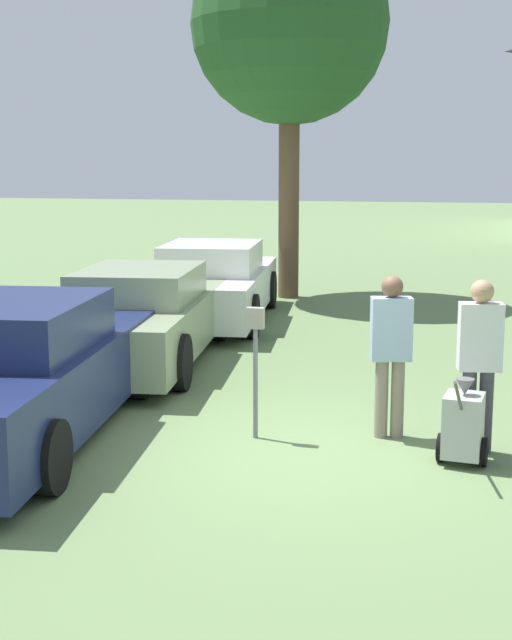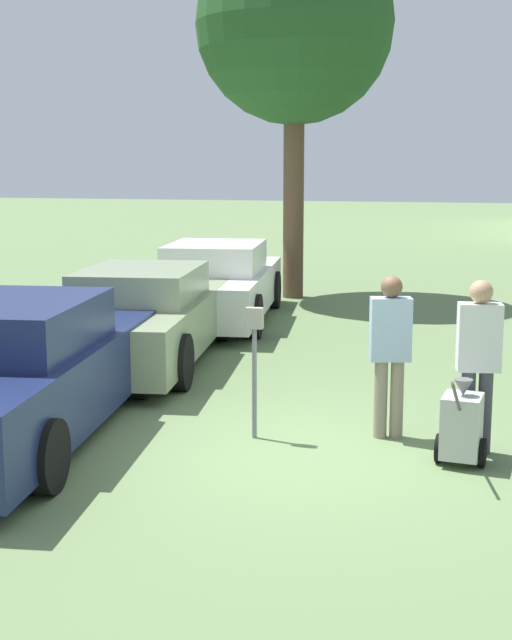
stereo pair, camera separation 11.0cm
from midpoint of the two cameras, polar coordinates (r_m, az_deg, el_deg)
The scene contains 9 objects.
ground_plane at distance 9.05m, azimuth 1.21°, elevation -8.46°, with size 120.00×120.00×0.00m, color #607A4C.
parked_car_navy at distance 9.74m, azimuth -15.60°, elevation -3.26°, with size 2.64×5.45×1.49m.
parked_car_sage at distance 13.04m, azimuth -7.49°, elevation 0.21°, with size 2.47×5.42×1.40m.
parked_car_white at distance 16.33m, azimuth -2.94°, elevation 2.30°, with size 2.52×5.34×1.45m.
parking_meter at distance 9.27m, azimuth -0.38°, elevation -1.80°, with size 0.18×0.09×1.40m.
person_worker at distance 9.39m, azimuth 8.29°, elevation -1.67°, with size 0.46×0.32×1.73m.
person_supervisor at distance 9.05m, azimuth 13.77°, elevation -2.19°, with size 0.45×0.29×1.75m.
equipment_cart at distance 8.82m, azimuth 12.77°, elevation -6.58°, with size 0.50×1.00×1.00m.
shade_tree at distance 19.37m, azimuth 2.01°, elevation 18.32°, with size 4.12×4.12×7.78m.
Camera 1 is at (1.87, -8.38, 2.86)m, focal length 50.00 mm.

